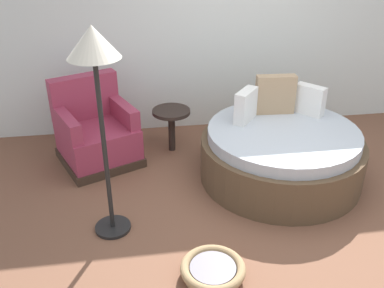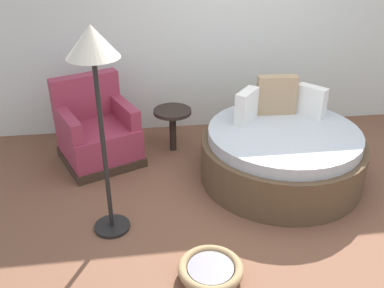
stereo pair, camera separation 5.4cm
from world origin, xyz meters
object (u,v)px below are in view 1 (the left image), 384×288
Objects in this scene: pet_basket at (213,271)px; side_table at (171,117)px; round_daybed at (281,153)px; red_armchair at (96,134)px; floor_lamp at (95,64)px.

side_table reaches higher than pet_basket.
round_daybed reaches higher than red_armchair.
red_armchair is at bearing 115.56° from pet_basket.
round_daybed is at bearing -18.84° from red_armchair.
floor_lamp is (-0.78, 0.72, 1.46)m from pet_basket.
side_table is at bearing 6.76° from red_armchair.
pet_basket is at bearing -64.44° from red_armchair.
red_armchair is 2.02× the size of side_table.
red_armchair is 1.77m from floor_lamp.
floor_lamp reaches higher than pet_basket.
red_armchair is 2.24m from pet_basket.
red_armchair is 0.58× the size of floor_lamp.
floor_lamp is (-0.69, -1.39, 1.11)m from side_table.
pet_basket is (0.96, -2.01, -0.26)m from red_armchair.
side_table is (0.87, 0.10, 0.10)m from red_armchair.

